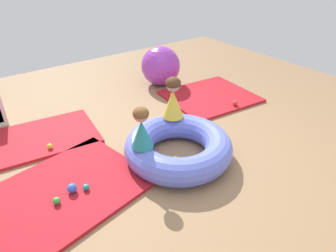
{
  "coord_description": "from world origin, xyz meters",
  "views": [
    {
      "loc": [
        -1.84,
        -2.2,
        2.14
      ],
      "look_at": [
        -0.03,
        0.23,
        0.34
      ],
      "focal_mm": 32.31,
      "sensor_mm": 36.0,
      "label": 1
    }
  ],
  "objects": [
    {
      "name": "child_in_yellow",
      "position": [
        0.19,
        0.42,
        0.57
      ],
      "size": [
        0.31,
        0.31,
        0.52
      ],
      "rotation": [
        0.0,
        0.0,
        1.37
      ],
      "color": "yellow",
      "rests_on": "inflatable_cushion"
    },
    {
      "name": "play_ball_red",
      "position": [
        1.46,
        0.51,
        0.08
      ],
      "size": [
        0.08,
        0.08,
        0.08
      ],
      "primitive_type": "sphere",
      "color": "red",
      "rests_on": "gym_mat_near_right"
    },
    {
      "name": "child_in_teal",
      "position": [
        -0.47,
        0.09,
        0.54
      ],
      "size": [
        0.24,
        0.24,
        0.46
      ],
      "rotation": [
        0.0,
        0.0,
        0.04
      ],
      "color": "teal",
      "rests_on": "inflatable_cushion"
    },
    {
      "name": "gym_mat_near_right",
      "position": [
        1.41,
        1.01,
        0.02
      ],
      "size": [
        1.45,
        1.31,
        0.04
      ],
      "primitive_type": "cube",
      "rotation": [
        0.0,
        0.0,
        -0.1
      ],
      "color": "#B21923",
      "rests_on": "ground"
    },
    {
      "name": "play_ball_blue",
      "position": [
        -1.26,
        0.17,
        0.09
      ],
      "size": [
        0.1,
        0.1,
        0.1
      ],
      "primitive_type": "sphere",
      "color": "blue",
      "rests_on": "gym_mat_center_rear"
    },
    {
      "name": "gym_mat_front",
      "position": [
        -1.35,
        1.41,
        0.02
      ],
      "size": [
        1.77,
        1.15,
        0.04
      ],
      "primitive_type": "cube",
      "rotation": [
        0.0,
        0.0,
        -0.12
      ],
      "color": "red",
      "rests_on": "ground"
    },
    {
      "name": "gym_mat_center_rear",
      "position": [
        -1.31,
        0.24,
        0.02
      ],
      "size": [
        1.75,
        1.46,
        0.04
      ],
      "primitive_type": "cube",
      "rotation": [
        0.0,
        0.0,
        0.19
      ],
      "color": "#B21923",
      "rests_on": "ground"
    },
    {
      "name": "exercise_ball_large",
      "position": [
        1.09,
        1.95,
        0.34
      ],
      "size": [
        0.68,
        0.68,
        0.68
      ],
      "primitive_type": "sphere",
      "color": "purple",
      "rests_on": "ground"
    },
    {
      "name": "play_ball_yellow",
      "position": [
        -1.19,
        1.05,
        0.07
      ],
      "size": [
        0.06,
        0.06,
        0.06
      ],
      "primitive_type": "sphere",
      "color": "yellow",
      "rests_on": "gym_mat_front"
    },
    {
      "name": "inflatable_cushion",
      "position": [
        -0.03,
        0.03,
        0.16
      ],
      "size": [
        1.24,
        1.24,
        0.31
      ],
      "primitive_type": "torus",
      "color": "#6070E5",
      "rests_on": "ground"
    },
    {
      "name": "play_ball_orange",
      "position": [
        0.88,
        1.33,
        0.08
      ],
      "size": [
        0.08,
        0.08,
        0.08
      ],
      "primitive_type": "sphere",
      "color": "orange",
      "rests_on": "gym_mat_near_right"
    },
    {
      "name": "play_ball_teal",
      "position": [
        -1.14,
        0.12,
        0.07
      ],
      "size": [
        0.06,
        0.06,
        0.06
      ],
      "primitive_type": "sphere",
      "color": "teal",
      "rests_on": "gym_mat_center_rear"
    },
    {
      "name": "play_ball_green",
      "position": [
        -1.44,
        0.1,
        0.07
      ],
      "size": [
        0.07,
        0.07,
        0.07
      ],
      "primitive_type": "sphere",
      "color": "green",
      "rests_on": "gym_mat_center_rear"
    },
    {
      "name": "ground_plane",
      "position": [
        0.0,
        0.0,
        0.0
      ],
      "size": [
        8.0,
        8.0,
        0.0
      ],
      "primitive_type": "plane",
      "color": "#93704C"
    }
  ]
}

